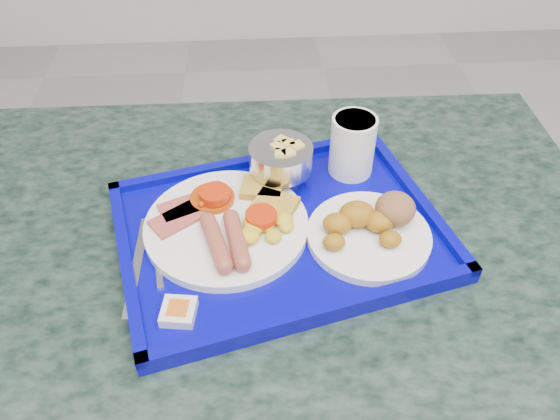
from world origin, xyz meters
name	(u,v)px	position (x,y,z in m)	size (l,w,h in m)	color
table	(271,292)	(-0.35, 0.91, 0.51)	(1.12, 0.75, 0.69)	slate
tray	(280,232)	(-0.33, 0.88, 0.70)	(0.56, 0.47, 0.03)	#05039B
main_plate	(232,222)	(-0.41, 0.88, 0.72)	(0.25, 0.25, 0.04)	white
bread_plate	(371,226)	(-0.20, 0.86, 0.73)	(0.19, 0.19, 0.06)	white
fruit_bowl	(281,159)	(-0.32, 1.00, 0.76)	(0.11, 0.11, 0.07)	silver
juice_cup	(353,144)	(-0.20, 1.02, 0.77)	(0.08, 0.08, 0.11)	white
spoon	(167,230)	(-0.51, 0.88, 0.71)	(0.04, 0.16, 0.01)	silver
knife	(137,265)	(-0.55, 0.82, 0.71)	(0.01, 0.19, 0.00)	silver
jam_packet	(179,312)	(-0.48, 0.73, 0.72)	(0.05, 0.05, 0.02)	white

